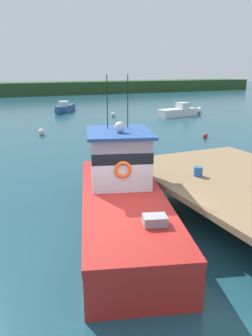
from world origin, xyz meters
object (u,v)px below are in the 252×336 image
at_px(main_fishing_boat, 121,194).
at_px(moored_boat_near_channel, 65,108).
at_px(bait_bucket, 198,171).
at_px(mooring_buoy_inshore, 205,136).
at_px(moored_boat_mid_harbor, 180,111).
at_px(mooring_buoy_spare_mooring, 42,132).
at_px(mooring_buoy_outer, 113,114).

xyz_separation_m(main_fishing_boat, moored_boat_near_channel, (5.78, 30.33, -0.56)).
height_order(bait_bucket, mooring_buoy_inshore, bait_bucket).
relative_size(moored_boat_mid_harbor, mooring_buoy_inshore, 15.43).
relative_size(moored_boat_near_channel, mooring_buoy_spare_mooring, 9.69).
bearing_deg(moored_boat_mid_harbor, mooring_buoy_inshore, -114.38).
bearing_deg(main_fishing_boat, mooring_buoy_inshore, 42.26).
bearing_deg(moored_boat_mid_harbor, mooring_buoy_outer, 159.72).
bearing_deg(mooring_buoy_outer, main_fishing_boat, -111.65).
bearing_deg(mooring_buoy_inshore, main_fishing_boat, -137.74).
distance_m(mooring_buoy_spare_mooring, mooring_buoy_outer, 11.65).
bearing_deg(mooring_buoy_inshore, moored_boat_near_channel, 105.52).
relative_size(moored_boat_mid_harbor, mooring_buoy_outer, 11.88).
height_order(bait_bucket, moored_boat_near_channel, bait_bucket).
xyz_separation_m(bait_bucket, moored_boat_near_channel, (2.68, 30.28, -0.92)).
relative_size(main_fishing_boat, mooring_buoy_outer, 20.30).
relative_size(moored_boat_near_channel, mooring_buoy_outer, 10.12).
xyz_separation_m(main_fishing_boat, mooring_buoy_inshore, (11.34, 10.30, -0.82)).
distance_m(moored_boat_mid_harbor, mooring_buoy_outer, 7.32).
bearing_deg(moored_boat_near_channel, mooring_buoy_spare_mooring, -111.21).
xyz_separation_m(moored_boat_near_channel, mooring_buoy_inshore, (5.56, -20.03, -0.26)).
height_order(moored_boat_mid_harbor, mooring_buoy_inshore, moored_boat_mid_harbor).
height_order(bait_bucket, moored_boat_mid_harbor, bait_bucket).
relative_size(main_fishing_boat, moored_boat_mid_harbor, 1.71).
bearing_deg(bait_bucket, mooring_buoy_spare_mooring, 99.11).
height_order(main_fishing_boat, mooring_buoy_spare_mooring, main_fishing_boat).
bearing_deg(mooring_buoy_inshore, moored_boat_mid_harbor, 65.62).
relative_size(bait_bucket, mooring_buoy_spare_mooring, 0.67).
bearing_deg(mooring_buoy_outer, moored_boat_near_channel, 120.22).
relative_size(moored_boat_near_channel, moored_boat_mid_harbor, 0.85).
xyz_separation_m(bait_bucket, mooring_buoy_inshore, (8.24, 10.25, -1.18)).
bearing_deg(bait_bucket, moored_boat_near_channel, 84.95).
bearing_deg(bait_bucket, mooring_buoy_inshore, 51.20).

